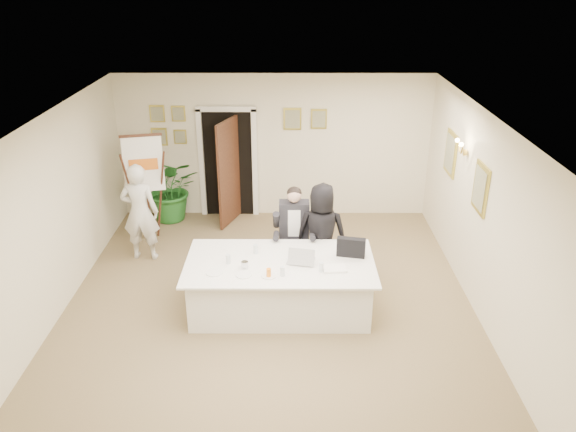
% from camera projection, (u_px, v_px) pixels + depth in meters
% --- Properties ---
extents(floor, '(7.00, 7.00, 0.00)m').
position_uv_depth(floor, '(269.00, 309.00, 8.22)').
color(floor, brown).
rests_on(floor, ground).
extents(ceiling, '(6.00, 7.00, 0.02)m').
position_uv_depth(ceiling, '(266.00, 122.00, 7.07)').
color(ceiling, white).
rests_on(ceiling, wall_back).
extents(wall_back, '(6.00, 0.10, 2.80)m').
position_uv_depth(wall_back, '(274.00, 147.00, 10.84)').
color(wall_back, beige).
rests_on(wall_back, floor).
extents(wall_front, '(6.00, 0.10, 2.80)m').
position_uv_depth(wall_front, '(252.00, 408.00, 4.45)').
color(wall_front, beige).
rests_on(wall_front, floor).
extents(wall_left, '(0.10, 7.00, 2.80)m').
position_uv_depth(wall_left, '(48.00, 222.00, 7.66)').
color(wall_left, beige).
rests_on(wall_left, floor).
extents(wall_right, '(0.10, 7.00, 2.80)m').
position_uv_depth(wall_right, '(488.00, 223.00, 7.64)').
color(wall_right, beige).
rests_on(wall_right, floor).
extents(doorway, '(1.14, 0.86, 2.20)m').
position_uv_depth(doorway, '(229.00, 167.00, 10.82)').
color(doorway, black).
rests_on(doorway, floor).
extents(pictures_back_wall, '(3.40, 0.06, 0.80)m').
position_uv_depth(pictures_back_wall, '(232.00, 124.00, 10.63)').
color(pictures_back_wall, gold).
rests_on(pictures_back_wall, wall_back).
extents(pictures_right_wall, '(0.06, 2.20, 0.80)m').
position_uv_depth(pictures_right_wall, '(464.00, 169.00, 8.59)').
color(pictures_right_wall, gold).
rests_on(pictures_right_wall, wall_right).
extents(wall_sconce, '(0.20, 0.30, 0.24)m').
position_uv_depth(wall_sconce, '(462.00, 147.00, 8.44)').
color(wall_sconce, gold).
rests_on(wall_sconce, wall_right).
extents(conference_table, '(2.68, 1.43, 0.78)m').
position_uv_depth(conference_table, '(280.00, 285.00, 8.09)').
color(conference_table, silver).
rests_on(conference_table, floor).
extents(seated_man, '(0.72, 0.75, 1.50)m').
position_uv_depth(seated_man, '(294.00, 231.00, 8.90)').
color(seated_man, black).
rests_on(seated_man, floor).
extents(flip_chart, '(0.70, 0.50, 1.94)m').
position_uv_depth(flip_chart, '(147.00, 193.00, 10.01)').
color(flip_chart, black).
rests_on(flip_chart, floor).
extents(standing_man, '(0.63, 0.42, 1.69)m').
position_uv_depth(standing_man, '(140.00, 212.00, 9.34)').
color(standing_man, silver).
rests_on(standing_man, floor).
extents(standing_woman, '(0.83, 0.59, 1.61)m').
position_uv_depth(standing_woman, '(321.00, 233.00, 8.71)').
color(standing_woman, black).
rests_on(standing_woman, floor).
extents(potted_palm, '(1.20, 1.05, 1.30)m').
position_uv_depth(potted_palm, '(171.00, 188.00, 10.88)').
color(potted_palm, '#216523').
rests_on(potted_palm, floor).
extents(laptop, '(0.44, 0.45, 0.28)m').
position_uv_depth(laptop, '(301.00, 252.00, 7.89)').
color(laptop, '#B7BABC').
rests_on(laptop, conference_table).
extents(laptop_bag, '(0.42, 0.19, 0.28)m').
position_uv_depth(laptop_bag, '(351.00, 247.00, 8.03)').
color(laptop_bag, black).
rests_on(laptop_bag, conference_table).
extents(paper_stack, '(0.33, 0.25, 0.03)m').
position_uv_depth(paper_stack, '(335.00, 269.00, 7.72)').
color(paper_stack, white).
rests_on(paper_stack, conference_table).
extents(plate_left, '(0.26, 0.26, 0.01)m').
position_uv_depth(plate_left, '(214.00, 272.00, 7.64)').
color(plate_left, white).
rests_on(plate_left, conference_table).
extents(plate_mid, '(0.23, 0.23, 0.01)m').
position_uv_depth(plate_mid, '(244.00, 275.00, 7.58)').
color(plate_mid, white).
rests_on(plate_mid, conference_table).
extents(plate_near, '(0.23, 0.23, 0.01)m').
position_uv_depth(plate_near, '(269.00, 276.00, 7.56)').
color(plate_near, white).
rests_on(plate_near, conference_table).
extents(glass_a, '(0.07, 0.07, 0.14)m').
position_uv_depth(glass_a, '(228.00, 259.00, 7.86)').
color(glass_a, silver).
rests_on(glass_a, conference_table).
extents(glass_b, '(0.06, 0.06, 0.14)m').
position_uv_depth(glass_b, '(282.00, 271.00, 7.55)').
color(glass_b, silver).
rests_on(glass_b, conference_table).
extents(glass_c, '(0.08, 0.08, 0.14)m').
position_uv_depth(glass_c, '(321.00, 267.00, 7.65)').
color(glass_c, silver).
rests_on(glass_c, conference_table).
extents(glass_d, '(0.08, 0.08, 0.14)m').
position_uv_depth(glass_d, '(256.00, 249.00, 8.14)').
color(glass_d, silver).
rests_on(glass_d, conference_table).
extents(oj_glass, '(0.07, 0.07, 0.13)m').
position_uv_depth(oj_glass, '(269.00, 273.00, 7.52)').
color(oj_glass, orange).
rests_on(oj_glass, conference_table).
extents(steel_jug, '(0.12, 0.12, 0.11)m').
position_uv_depth(steel_jug, '(245.00, 265.00, 7.73)').
color(steel_jug, silver).
rests_on(steel_jug, conference_table).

